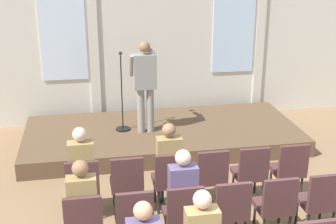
{
  "coord_description": "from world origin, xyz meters",
  "views": [
    {
      "loc": [
        -1.42,
        -4.11,
        3.73
      ],
      "look_at": [
        -0.1,
        3.11,
        1.08
      ],
      "focal_mm": 49.86,
      "sensor_mm": 36.0,
      "label": 1
    }
  ],
  "objects_px": {
    "chair_r0_c0": "(83,185)",
    "chair_r1_c3": "(230,208)",
    "chair_r0_c4": "(251,170)",
    "chair_r1_c1": "(134,217)",
    "chair_r0_c3": "(211,174)",
    "chair_r1_c2": "(183,212)",
    "audience_r1_c0": "(83,204)",
    "chair_r1_c5": "(320,199)",
    "audience_r0_c2": "(168,161)",
    "audience_r1_c2": "(182,193)",
    "chair_r1_c4": "(276,203)",
    "mic_stand": "(123,113)",
    "chair_r0_c1": "(127,181)",
    "chair_r0_c2": "(169,177)",
    "audience_r0_c0": "(82,168)",
    "speaker": "(145,80)",
    "chair_r0_c5": "(290,167)",
    "chair_r1_c0": "(84,222)"
  },
  "relations": [
    {
      "from": "chair_r0_c2",
      "to": "audience_r1_c2",
      "type": "xyz_separation_m",
      "value": [
        0.0,
        -0.88,
        0.23
      ]
    },
    {
      "from": "chair_r0_c3",
      "to": "chair_r0_c5",
      "type": "distance_m",
      "value": 1.24
    },
    {
      "from": "mic_stand",
      "to": "chair_r0_c1",
      "type": "distance_m",
      "value": 2.53
    },
    {
      "from": "audience_r0_c0",
      "to": "chair_r0_c3",
      "type": "relative_size",
      "value": 1.47
    },
    {
      "from": "chair_r0_c0",
      "to": "chair_r1_c1",
      "type": "relative_size",
      "value": 1.0
    },
    {
      "from": "audience_r0_c0",
      "to": "chair_r1_c4",
      "type": "bearing_deg",
      "value": -22.58
    },
    {
      "from": "chair_r1_c0",
      "to": "mic_stand",
      "type": "bearing_deg",
      "value": 77.27
    },
    {
      "from": "chair_r0_c5",
      "to": "chair_r1_c1",
      "type": "height_order",
      "value": "same"
    },
    {
      "from": "speaker",
      "to": "chair_r1_c1",
      "type": "bearing_deg",
      "value": -100.1
    },
    {
      "from": "chair_r0_c3",
      "to": "chair_r1_c2",
      "type": "bearing_deg",
      "value": -123.04
    },
    {
      "from": "audience_r1_c0",
      "to": "chair_r1_c1",
      "type": "bearing_deg",
      "value": -7.35
    },
    {
      "from": "audience_r0_c2",
      "to": "chair_r1_c1",
      "type": "xyz_separation_m",
      "value": [
        -0.62,
        -1.03,
        -0.22
      ]
    },
    {
      "from": "chair_r0_c3",
      "to": "audience_r1_c0",
      "type": "bearing_deg",
      "value": -154.85
    },
    {
      "from": "chair_r0_c2",
      "to": "chair_r1_c3",
      "type": "height_order",
      "value": "same"
    },
    {
      "from": "mic_stand",
      "to": "chair_r1_c3",
      "type": "distance_m",
      "value": 3.64
    },
    {
      "from": "chair_r0_c3",
      "to": "chair_r0_c5",
      "type": "relative_size",
      "value": 1.0
    },
    {
      "from": "chair_r1_c4",
      "to": "chair_r1_c5",
      "type": "relative_size",
      "value": 1.0
    },
    {
      "from": "chair_r0_c4",
      "to": "audience_r1_c2",
      "type": "xyz_separation_m",
      "value": [
        -1.24,
        -0.88,
        0.23
      ]
    },
    {
      "from": "speaker",
      "to": "chair_r1_c2",
      "type": "xyz_separation_m",
      "value": [
        0.03,
        -3.32,
        -0.8
      ]
    },
    {
      "from": "chair_r0_c2",
      "to": "chair_r0_c4",
      "type": "xyz_separation_m",
      "value": [
        1.24,
        0.0,
        0.0
      ]
    },
    {
      "from": "chair_r0_c1",
      "to": "chair_r0_c4",
      "type": "relative_size",
      "value": 1.0
    },
    {
      "from": "chair_r0_c3",
      "to": "chair_r1_c4",
      "type": "bearing_deg",
      "value": -56.96
    },
    {
      "from": "chair_r0_c2",
      "to": "audience_r1_c0",
      "type": "height_order",
      "value": "audience_r1_c0"
    },
    {
      "from": "audience_r0_c0",
      "to": "chair_r0_c0",
      "type": "bearing_deg",
      "value": -90.0
    },
    {
      "from": "chair_r0_c3",
      "to": "chair_r1_c5",
      "type": "height_order",
      "value": "same"
    },
    {
      "from": "audience_r0_c2",
      "to": "audience_r1_c0",
      "type": "xyz_separation_m",
      "value": [
        -1.24,
        -0.95,
        -0.01
      ]
    },
    {
      "from": "chair_r0_c1",
      "to": "chair_r0_c5",
      "type": "height_order",
      "value": "same"
    },
    {
      "from": "speaker",
      "to": "chair_r0_c1",
      "type": "bearing_deg",
      "value": -104.03
    },
    {
      "from": "chair_r0_c1",
      "to": "chair_r1_c2",
      "type": "distance_m",
      "value": 1.14
    },
    {
      "from": "speaker",
      "to": "chair_r1_c2",
      "type": "relative_size",
      "value": 1.87
    },
    {
      "from": "mic_stand",
      "to": "chair_r0_c3",
      "type": "bearing_deg",
      "value": -66.89
    },
    {
      "from": "chair_r0_c0",
      "to": "chair_r1_c3",
      "type": "distance_m",
      "value": 2.09
    },
    {
      "from": "chair_r0_c5",
      "to": "chair_r1_c0",
      "type": "xyz_separation_m",
      "value": [
        -3.11,
        -0.96,
        0.0
      ]
    },
    {
      "from": "audience_r0_c0",
      "to": "audience_r1_c2",
      "type": "distance_m",
      "value": 1.57
    },
    {
      "from": "chair_r0_c1",
      "to": "chair_r1_c2",
      "type": "relative_size",
      "value": 1.0
    },
    {
      "from": "chair_r0_c2",
      "to": "audience_r0_c0",
      "type": "bearing_deg",
      "value": 176.41
    },
    {
      "from": "speaker",
      "to": "chair_r0_c2",
      "type": "distance_m",
      "value": 2.5
    },
    {
      "from": "chair_r1_c1",
      "to": "chair_r1_c3",
      "type": "height_order",
      "value": "same"
    },
    {
      "from": "mic_stand",
      "to": "chair_r0_c2",
      "type": "xyz_separation_m",
      "value": [
        0.46,
        -2.52,
        -0.12
      ]
    },
    {
      "from": "chair_r1_c0",
      "to": "chair_r1_c2",
      "type": "distance_m",
      "value": 1.24
    },
    {
      "from": "audience_r0_c2",
      "to": "audience_r1_c2",
      "type": "bearing_deg",
      "value": -90.0
    },
    {
      "from": "mic_stand",
      "to": "chair_r0_c1",
      "type": "height_order",
      "value": "mic_stand"
    },
    {
      "from": "chair_r0_c0",
      "to": "chair_r1_c5",
      "type": "height_order",
      "value": "same"
    },
    {
      "from": "chair_r0_c4",
      "to": "chair_r1_c1",
      "type": "xyz_separation_m",
      "value": [
        -1.86,
        -0.96,
        0.0
      ]
    },
    {
      "from": "audience_r1_c0",
      "to": "audience_r1_c2",
      "type": "bearing_deg",
      "value": -0.08
    },
    {
      "from": "chair_r0_c1",
      "to": "chair_r1_c3",
      "type": "height_order",
      "value": "same"
    },
    {
      "from": "chair_r0_c2",
      "to": "chair_r1_c5",
      "type": "distance_m",
      "value": 2.09
    },
    {
      "from": "audience_r0_c0",
      "to": "chair_r1_c3",
      "type": "height_order",
      "value": "audience_r0_c0"
    },
    {
      "from": "audience_r1_c2",
      "to": "chair_r0_c3",
      "type": "bearing_deg",
      "value": 54.68
    },
    {
      "from": "chair_r1_c4",
      "to": "chair_r0_c4",
      "type": "bearing_deg",
      "value": 90.0
    }
  ]
}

